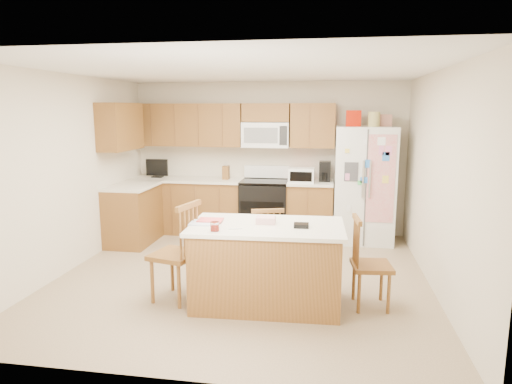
% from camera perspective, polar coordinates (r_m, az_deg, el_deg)
% --- Properties ---
extents(ground, '(4.50, 4.50, 0.00)m').
position_cam_1_polar(ground, '(5.78, -1.72, -10.52)').
color(ground, '#81654E').
rests_on(ground, ground).
extents(room_shell, '(4.60, 4.60, 2.52)m').
position_cam_1_polar(room_shell, '(5.44, -1.80, 3.80)').
color(room_shell, beige).
rests_on(room_shell, ground).
extents(cabinetry, '(3.36, 1.56, 2.15)m').
position_cam_1_polar(cabinetry, '(7.47, -6.52, 1.44)').
color(cabinetry, '#986232').
rests_on(cabinetry, ground).
extents(stove, '(0.76, 0.65, 1.13)m').
position_cam_1_polar(stove, '(7.49, 1.11, -1.90)').
color(stove, black).
rests_on(stove, ground).
extents(refrigerator, '(0.90, 0.79, 2.04)m').
position_cam_1_polar(refrigerator, '(7.29, 13.36, 1.06)').
color(refrigerator, white).
rests_on(refrigerator, ground).
extents(island, '(1.63, 1.00, 0.96)m').
position_cam_1_polar(island, '(4.88, 1.32, -9.01)').
color(island, '#986232').
rests_on(island, ground).
extents(windsor_chair_left, '(0.55, 0.56, 1.09)m').
position_cam_1_polar(windsor_chair_left, '(5.04, -9.86, -7.67)').
color(windsor_chair_left, '#986232').
rests_on(windsor_chair_left, ground).
extents(windsor_chair_back, '(0.49, 0.48, 0.92)m').
position_cam_1_polar(windsor_chair_back, '(5.51, 1.24, -6.78)').
color(windsor_chair_back, '#986232').
rests_on(windsor_chair_back, ground).
extents(windsor_chair_right, '(0.44, 0.46, 0.97)m').
position_cam_1_polar(windsor_chair_right, '(4.95, 13.96, -8.84)').
color(windsor_chair_right, '#986232').
rests_on(windsor_chair_right, ground).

